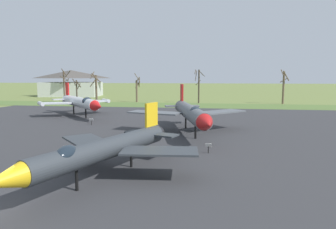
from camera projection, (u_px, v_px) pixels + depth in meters
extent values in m
cube|color=#333335|center=(119.00, 137.00, 33.19)|extent=(70.35, 63.24, 0.05)
cube|color=#536E33|center=(169.00, 105.00, 70.10)|extent=(130.35, 12.00, 0.06)
cylinder|color=#565B60|center=(190.00, 113.00, 34.98)|extent=(5.36, 14.81, 1.71)
cone|color=red|center=(207.00, 124.00, 26.60)|extent=(2.06, 2.46, 1.58)
cylinder|color=black|center=(181.00, 106.00, 42.64)|extent=(1.40, 1.21, 1.20)
ellipsoid|color=#19232D|center=(195.00, 111.00, 32.01)|extent=(1.20, 2.26, 1.13)
cube|color=#565B60|center=(155.00, 113.00, 36.07)|extent=(6.76, 4.10, 0.16)
cube|color=#565B60|center=(220.00, 112.00, 36.87)|extent=(6.32, 6.22, 0.16)
cube|color=red|center=(182.00, 92.00, 41.48)|extent=(0.61, 1.65, 2.28)
cube|color=#565B60|center=(172.00, 106.00, 41.37)|extent=(2.32, 2.04, 0.16)
cube|color=#565B60|center=(191.00, 106.00, 41.63)|extent=(2.32, 2.04, 0.16)
cylinder|color=black|center=(195.00, 132.00, 31.96)|extent=(0.23, 0.23, 1.60)
cylinder|color=black|center=(186.00, 122.00, 38.41)|extent=(0.23, 0.23, 1.60)
cylinder|color=black|center=(208.00, 150.00, 25.92)|extent=(0.08, 0.08, 0.59)
cube|color=white|center=(208.00, 145.00, 25.86)|extent=(0.57, 0.27, 0.36)
cylinder|color=silver|center=(79.00, 102.00, 50.03)|extent=(11.10, 11.89, 1.68)
cone|color=red|center=(98.00, 106.00, 42.94)|extent=(2.91, 2.98, 1.55)
cylinder|color=black|center=(66.00, 99.00, 56.31)|extent=(1.49, 1.48, 1.18)
ellipsoid|color=#19232D|center=(87.00, 101.00, 46.67)|extent=(1.25, 2.35, 1.17)
cube|color=silver|center=(57.00, 103.00, 49.49)|extent=(5.41, 4.34, 0.16)
cube|color=silver|center=(94.00, 101.00, 53.03)|extent=(4.64, 5.54, 0.16)
cylinder|color=silver|center=(41.00, 104.00, 48.66)|extent=(2.28, 2.41, 0.63)
cylinder|color=silver|center=(106.00, 101.00, 54.81)|extent=(2.28, 2.41, 0.63)
cube|color=red|center=(67.00, 89.00, 55.30)|extent=(1.29, 1.38, 2.29)
cube|color=silver|center=(59.00, 99.00, 54.52)|extent=(2.84, 2.79, 0.16)
cube|color=silver|center=(76.00, 99.00, 56.22)|extent=(2.84, 2.79, 0.16)
cylinder|color=black|center=(86.00, 114.00, 47.58)|extent=(0.22, 0.22, 1.57)
cylinder|color=black|center=(74.00, 110.00, 52.87)|extent=(0.22, 0.22, 1.57)
cylinder|color=black|center=(91.00, 123.00, 41.27)|extent=(0.08, 0.08, 0.63)
cube|color=white|center=(91.00, 120.00, 41.21)|extent=(0.57, 0.33, 0.28)
cylinder|color=#33383D|center=(107.00, 149.00, 19.45)|extent=(5.54, 11.69, 1.38)
cone|color=yellow|center=(1.00, 181.00, 13.38)|extent=(1.92, 2.37, 1.27)
cylinder|color=black|center=(157.00, 133.00, 24.86)|extent=(1.17, 1.05, 0.97)
ellipsoid|color=#19232D|center=(67.00, 154.00, 16.56)|extent=(1.03, 1.93, 0.97)
cube|color=#33383D|center=(87.00, 141.00, 22.26)|extent=(5.05, 5.16, 0.13)
cube|color=#33383D|center=(160.00, 151.00, 19.22)|extent=(5.06, 2.79, 0.13)
cube|color=yellow|center=(151.00, 114.00, 23.92)|extent=(0.73, 1.59, 1.88)
cube|color=#33383D|center=(138.00, 132.00, 24.66)|extent=(2.28, 1.90, 0.13)
cube|color=#33383D|center=(165.00, 135.00, 23.44)|extent=(2.28, 1.90, 0.13)
cylinder|color=black|center=(77.00, 181.00, 17.33)|extent=(0.18, 0.18, 1.29)
cylinder|color=black|center=(131.00, 159.00, 21.89)|extent=(0.18, 0.18, 1.29)
cylinder|color=brown|center=(64.00, 87.00, 76.29)|extent=(0.39, 0.39, 8.09)
cylinder|color=brown|center=(68.00, 74.00, 76.79)|extent=(2.21, 1.42, 1.71)
cylinder|color=brown|center=(64.00, 82.00, 77.13)|extent=(2.07, 1.08, 1.23)
cylinder|color=brown|center=(64.00, 73.00, 75.29)|extent=(1.20, 1.17, 2.11)
cylinder|color=brown|center=(68.00, 83.00, 76.65)|extent=(1.38, 1.62, 2.65)
cylinder|color=brown|center=(63.00, 78.00, 75.22)|extent=(1.64, 0.84, 1.12)
cylinder|color=#42382D|center=(77.00, 91.00, 77.88)|extent=(0.36, 0.36, 5.79)
cylinder|color=#42382D|center=(74.00, 82.00, 77.26)|extent=(1.02, 0.97, 1.62)
cylinder|color=#42382D|center=(79.00, 86.00, 78.26)|extent=(1.38, 0.83, 1.71)
cylinder|color=#42382D|center=(79.00, 84.00, 77.48)|extent=(0.39, 1.49, 1.54)
cylinder|color=#42382D|center=(74.00, 82.00, 76.93)|extent=(1.52, 0.55, 1.51)
cylinder|color=#42382D|center=(79.00, 84.00, 77.25)|extent=(0.85, 1.62, 1.64)
cylinder|color=brown|center=(96.00, 88.00, 80.35)|extent=(0.54, 0.54, 7.05)
cylinder|color=brown|center=(95.00, 77.00, 79.13)|extent=(1.92, 0.55, 2.03)
cylinder|color=brown|center=(92.00, 75.00, 80.17)|extent=(0.43, 2.23, 2.00)
cylinder|color=brown|center=(96.00, 78.00, 78.76)|extent=(2.66, 1.20, 2.20)
cylinder|color=brown|center=(93.00, 83.00, 80.67)|extent=(0.96, 2.30, 2.06)
cylinder|color=brown|center=(137.00, 91.00, 78.78)|extent=(0.49, 0.49, 5.74)
cylinder|color=brown|center=(139.00, 83.00, 78.61)|extent=(0.70, 1.55, 2.14)
cylinder|color=brown|center=(138.00, 80.00, 78.99)|extent=(1.39, 0.44, 1.37)
cylinder|color=brown|center=(138.00, 85.00, 79.14)|extent=(1.46, 0.57, 1.97)
cylinder|color=brown|center=(139.00, 81.00, 78.54)|extent=(0.62, 1.52, 2.34)
cylinder|color=brown|center=(137.00, 78.00, 77.71)|extent=(1.41, 0.97, 2.35)
cylinder|color=#42382D|center=(199.00, 86.00, 75.53)|extent=(0.39, 0.39, 8.39)
cylinder|color=#42382D|center=(202.00, 74.00, 74.46)|extent=(1.31, 1.74, 1.33)
cylinder|color=#42382D|center=(198.00, 83.00, 76.01)|extent=(1.30, 0.60, 1.30)
cylinder|color=#42382D|center=(195.00, 72.00, 75.26)|extent=(0.30, 1.96, 1.20)
cylinder|color=#42382D|center=(196.00, 76.00, 75.43)|extent=(0.43, 1.64, 2.64)
cylinder|color=brown|center=(283.00, 88.00, 73.30)|extent=(0.49, 0.49, 7.94)
cylinder|color=brown|center=(284.00, 80.00, 73.81)|extent=(1.65, 0.46, 1.13)
cylinder|color=brown|center=(286.00, 76.00, 72.17)|extent=(1.77, 1.00, 2.45)
cylinder|color=brown|center=(283.00, 73.00, 72.66)|extent=(0.81, 1.11, 1.78)
cube|color=beige|center=(72.00, 89.00, 103.23)|extent=(19.93, 13.84, 4.76)
pyramid|color=#4C4742|center=(71.00, 74.00, 102.59)|extent=(20.92, 14.53, 2.74)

